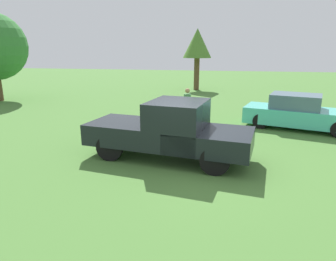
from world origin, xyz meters
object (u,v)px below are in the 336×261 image
sedan_near (298,113)px  tree_back_left (197,44)px  person_bystander (187,104)px  pickup_truck (172,129)px

sedan_near → tree_back_left: 13.31m
person_bystander → tree_back_left: (-0.79, 11.84, 2.76)m
pickup_truck → sedan_near: 6.56m
sedan_near → tree_back_left: tree_back_left is taller
pickup_truck → tree_back_left: size_ratio=1.07×
pickup_truck → sedan_near: (4.63, 4.63, -0.27)m
tree_back_left → person_bystander: bearing=-86.2°
sedan_near → tree_back_left: (-5.55, 11.72, 2.99)m
person_bystander → tree_back_left: bearing=-179.0°
tree_back_left → pickup_truck: bearing=-86.8°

